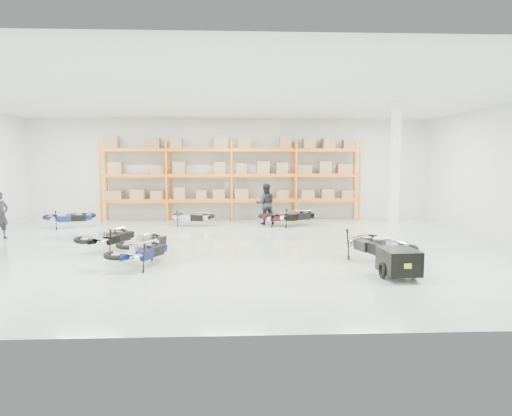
{
  "coord_description": "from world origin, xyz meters",
  "views": [
    {
      "loc": [
        0.16,
        -13.72,
        2.67
      ],
      "look_at": [
        0.84,
        1.21,
        1.1
      ],
      "focal_mm": 32.0,
      "sensor_mm": 36.0,
      "label": 1
    }
  ],
  "objects_px": {
    "moto_back_b": "(191,214)",
    "moto_back_d": "(281,214)",
    "moto_touring_right": "(377,240)",
    "moto_blue_centre": "(141,248)",
    "person_back": "(265,204)",
    "moto_back_c": "(292,213)",
    "moto_back_a": "(70,214)",
    "moto_black_far_left": "(108,233)",
    "moto_silver_left": "(146,239)",
    "trailer": "(399,262)",
    "person_left": "(1,215)"
  },
  "relations": [
    {
      "from": "moto_back_c",
      "to": "moto_back_b",
      "type": "bearing_deg",
      "value": 69.29
    },
    {
      "from": "moto_silver_left",
      "to": "moto_back_d",
      "type": "height_order",
      "value": "moto_silver_left"
    },
    {
      "from": "moto_black_far_left",
      "to": "person_back",
      "type": "distance_m",
      "value": 7.5
    },
    {
      "from": "moto_back_c",
      "to": "person_left",
      "type": "height_order",
      "value": "person_left"
    },
    {
      "from": "moto_back_a",
      "to": "moto_back_b",
      "type": "height_order",
      "value": "moto_back_a"
    },
    {
      "from": "moto_back_a",
      "to": "person_back",
      "type": "bearing_deg",
      "value": -103.15
    },
    {
      "from": "moto_back_a",
      "to": "moto_silver_left",
      "type": "bearing_deg",
      "value": -162.28
    },
    {
      "from": "moto_black_far_left",
      "to": "moto_back_d",
      "type": "height_order",
      "value": "moto_black_far_left"
    },
    {
      "from": "moto_silver_left",
      "to": "moto_back_d",
      "type": "distance_m",
      "value": 7.14
    },
    {
      "from": "moto_silver_left",
      "to": "moto_touring_right",
      "type": "distance_m",
      "value": 6.26
    },
    {
      "from": "moto_back_a",
      "to": "moto_back_d",
      "type": "xyz_separation_m",
      "value": [
        8.43,
        0.04,
        -0.05
      ]
    },
    {
      "from": "moto_blue_centre",
      "to": "moto_back_a",
      "type": "relative_size",
      "value": 0.95
    },
    {
      "from": "moto_back_c",
      "to": "moto_touring_right",
      "type": "bearing_deg",
      "value": 173.58
    },
    {
      "from": "moto_silver_left",
      "to": "moto_black_far_left",
      "type": "xyz_separation_m",
      "value": [
        -1.24,
        0.75,
        0.03
      ]
    },
    {
      "from": "person_left",
      "to": "person_back",
      "type": "relative_size",
      "value": 0.95
    },
    {
      "from": "moto_silver_left",
      "to": "moto_touring_right",
      "type": "bearing_deg",
      "value": -170.52
    },
    {
      "from": "moto_back_b",
      "to": "moto_blue_centre",
      "type": "bearing_deg",
      "value": -169.8
    },
    {
      "from": "moto_back_a",
      "to": "moto_back_c",
      "type": "distance_m",
      "value": 8.9
    },
    {
      "from": "moto_back_d",
      "to": "person_back",
      "type": "relative_size",
      "value": 0.91
    },
    {
      "from": "person_left",
      "to": "trailer",
      "type": "bearing_deg",
      "value": -94.61
    },
    {
      "from": "moto_blue_centre",
      "to": "trailer",
      "type": "bearing_deg",
      "value": -165.79
    },
    {
      "from": "trailer",
      "to": "moto_back_d",
      "type": "distance_m",
      "value": 8.55
    },
    {
      "from": "moto_back_a",
      "to": "moto_back_d",
      "type": "relative_size",
      "value": 1.11
    },
    {
      "from": "moto_blue_centre",
      "to": "trailer",
      "type": "xyz_separation_m",
      "value": [
        6.05,
        -1.35,
        -0.11
      ]
    },
    {
      "from": "moto_back_b",
      "to": "moto_back_d",
      "type": "bearing_deg",
      "value": -78.18
    },
    {
      "from": "moto_back_c",
      "to": "moto_back_d",
      "type": "relative_size",
      "value": 1.15
    },
    {
      "from": "moto_black_far_left",
      "to": "moto_back_c",
      "type": "xyz_separation_m",
      "value": [
        6.04,
        4.92,
        0.01
      ]
    },
    {
      "from": "moto_back_b",
      "to": "moto_back_c",
      "type": "height_order",
      "value": "moto_back_c"
    },
    {
      "from": "moto_back_d",
      "to": "person_left",
      "type": "xyz_separation_m",
      "value": [
        -9.81,
        -2.61,
        0.34
      ]
    },
    {
      "from": "moto_black_far_left",
      "to": "moto_silver_left",
      "type": "bearing_deg",
      "value": 175.02
    },
    {
      "from": "moto_back_a",
      "to": "moto_touring_right",
      "type": "bearing_deg",
      "value": -141.45
    },
    {
      "from": "trailer",
      "to": "moto_back_b",
      "type": "relative_size",
      "value": 1.01
    },
    {
      "from": "moto_silver_left",
      "to": "moto_back_b",
      "type": "xyz_separation_m",
      "value": [
        0.69,
        5.87,
        -0.02
      ]
    },
    {
      "from": "moto_back_a",
      "to": "person_back",
      "type": "height_order",
      "value": "person_back"
    },
    {
      "from": "moto_silver_left",
      "to": "trailer",
      "type": "bearing_deg",
      "value": 175.92
    },
    {
      "from": "moto_back_b",
      "to": "person_left",
      "type": "xyz_separation_m",
      "value": [
        -6.17,
        -2.8,
        0.33
      ]
    },
    {
      "from": "moto_black_far_left",
      "to": "moto_touring_right",
      "type": "xyz_separation_m",
      "value": [
        7.41,
        -1.82,
        0.06
      ]
    },
    {
      "from": "trailer",
      "to": "moto_back_c",
      "type": "xyz_separation_m",
      "value": [
        -1.37,
        8.34,
        0.16
      ]
    },
    {
      "from": "moto_silver_left",
      "to": "moto_back_c",
      "type": "height_order",
      "value": "moto_back_c"
    },
    {
      "from": "moto_black_far_left",
      "to": "moto_back_b",
      "type": "height_order",
      "value": "moto_black_far_left"
    },
    {
      "from": "person_back",
      "to": "moto_silver_left",
      "type": "bearing_deg",
      "value": 57.2
    },
    {
      "from": "moto_silver_left",
      "to": "person_left",
      "type": "distance_m",
      "value": 6.29
    },
    {
      "from": "trailer",
      "to": "moto_back_c",
      "type": "distance_m",
      "value": 8.45
    },
    {
      "from": "moto_back_a",
      "to": "moto_back_d",
      "type": "bearing_deg",
      "value": -108.03
    },
    {
      "from": "moto_back_d",
      "to": "moto_blue_centre",
      "type": "bearing_deg",
      "value": 145.74
    },
    {
      "from": "moto_back_b",
      "to": "person_back",
      "type": "bearing_deg",
      "value": -66.28
    },
    {
      "from": "moto_touring_right",
      "to": "moto_blue_centre",
      "type": "bearing_deg",
      "value": 165.22
    },
    {
      "from": "moto_black_far_left",
      "to": "moto_touring_right",
      "type": "bearing_deg",
      "value": -167.74
    },
    {
      "from": "person_back",
      "to": "moto_back_c",
      "type": "bearing_deg",
      "value": 144.98
    },
    {
      "from": "moto_silver_left",
      "to": "person_back",
      "type": "xyz_separation_m",
      "value": [
        3.74,
        6.35,
        0.35
      ]
    }
  ]
}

